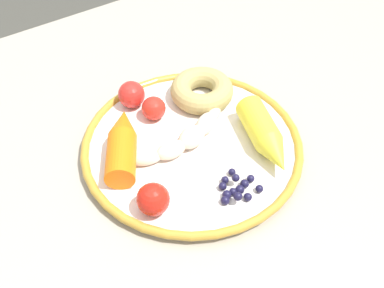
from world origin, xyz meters
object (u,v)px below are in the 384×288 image
at_px(donut, 202,90).
at_px(tomato_far, 154,108).
at_px(plate, 192,145).
at_px(blueberry_pile, 237,188).
at_px(carrot_yellow, 265,136).
at_px(tomato_near, 153,199).
at_px(banana, 188,136).
at_px(dining_table, 209,165).
at_px(carrot_orange, 122,143).
at_px(tomato_mid, 132,95).

bearing_deg(donut, tomato_far, -2.70).
bearing_deg(plate, blueberry_pile, 90.95).
height_order(carrot_yellow, blueberry_pile, carrot_yellow).
distance_m(plate, tomato_near, 0.12).
bearing_deg(banana, tomato_near, 36.94).
bearing_deg(tomato_far, dining_table, 147.01).
relative_size(dining_table, donut, 11.40).
xyz_separation_m(banana, tomato_far, (0.01, -0.07, 0.01)).
bearing_deg(carrot_orange, plate, 156.91).
height_order(donut, tomato_far, tomato_far).
bearing_deg(tomato_near, tomato_far, -120.37).
distance_m(donut, tomato_far, 0.08).
height_order(dining_table, plate, plate).
height_order(dining_table, donut, donut).
bearing_deg(banana, tomato_mid, -76.05).
bearing_deg(banana, plate, 110.94).
height_order(plate, tomato_near, tomato_near).
distance_m(banana, donut, 0.09).
xyz_separation_m(dining_table, tomato_far, (0.07, -0.05, 0.13)).
xyz_separation_m(plate, tomato_far, (0.02, -0.08, 0.02)).
relative_size(carrot_yellow, donut, 1.39).
height_order(dining_table, blueberry_pile, blueberry_pile).
relative_size(plate, tomato_far, 8.79).
relative_size(tomato_near, tomato_far, 1.17).
relative_size(blueberry_pile, tomato_mid, 1.46).
xyz_separation_m(plate, tomato_mid, (0.03, -0.12, 0.02)).
height_order(carrot_yellow, tomato_mid, same).
relative_size(donut, tomato_far, 2.72).
relative_size(carrot_yellow, tomato_mid, 3.28).
distance_m(tomato_near, tomato_mid, 0.20).
bearing_deg(banana, carrot_yellow, 141.93).
relative_size(plate, blueberry_pile, 5.25).
bearing_deg(plate, carrot_yellow, 144.15).
relative_size(dining_table, plate, 3.52).
distance_m(banana, carrot_orange, 0.09).
xyz_separation_m(banana, donut, (-0.07, -0.07, 0.00)).
distance_m(banana, tomato_mid, 0.11).
xyz_separation_m(carrot_yellow, tomato_near, (0.18, 0.01, 0.00)).
bearing_deg(dining_table, donut, -106.49).
xyz_separation_m(plate, carrot_orange, (0.09, -0.04, 0.02)).
bearing_deg(tomato_far, carrot_orange, 28.37).
bearing_deg(blueberry_pile, carrot_yellow, -152.44).
bearing_deg(tomato_near, carrot_orange, -96.53).
bearing_deg(dining_table, tomato_far, -32.99).
distance_m(blueberry_pile, tomato_far, 0.18).
bearing_deg(blueberry_pile, tomato_far, -84.09).
bearing_deg(carrot_orange, banana, 160.35).
height_order(donut, tomato_near, tomato_near).
height_order(plate, donut, donut).
height_order(plate, banana, banana).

